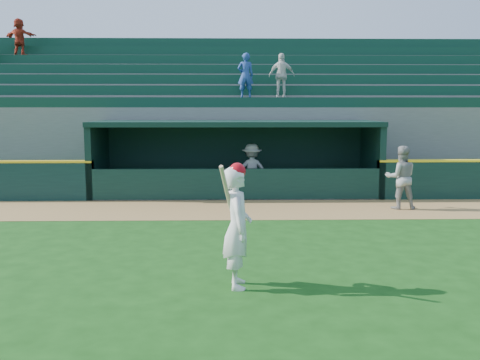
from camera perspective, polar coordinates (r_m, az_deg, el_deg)
The scene contains 7 objects.
ground at distance 10.58m, azimuth 0.20°, elevation -8.17°, with size 120.00×120.00×0.00m, color #144210.
warning_track at distance 15.35m, azimuth -0.28°, elevation -3.15°, with size 40.00×3.00×0.01m, color olive.
dugout_player_front at distance 15.99m, azimuth 16.78°, elevation 0.25°, with size 0.89×0.69×1.82m, color gray.
dugout_player_inside at distance 17.65m, azimuth 1.27°, elevation 1.09°, with size 1.11×0.64×1.73m, color #9C9C97.
dugout at distance 18.24m, azimuth -0.46°, elevation 2.87°, with size 9.40×2.80×2.46m.
stands at distance 22.74m, azimuth -0.71°, elevation 6.42°, with size 34.50×6.25×6.58m.
batter_at_plate at distance 8.61m, azimuth -0.29°, elevation -4.89°, with size 0.55×0.84×2.05m.
Camera 1 is at (-0.27, -10.17, 2.89)m, focal length 40.00 mm.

